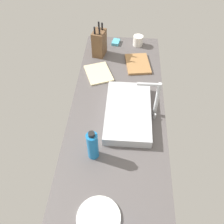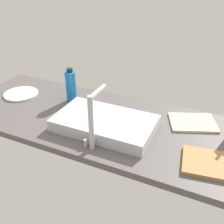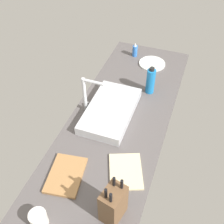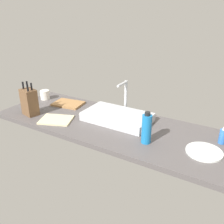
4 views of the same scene
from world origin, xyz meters
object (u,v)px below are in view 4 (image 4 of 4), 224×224
(faucet, at_px, (125,95))
(dinner_plate, at_px, (204,152))
(knife_block, at_px, (29,102))
(soap_bottle, at_px, (223,136))
(sink_basin, at_px, (117,117))
(dish_towel, at_px, (56,120))
(dish_sponge, at_px, (28,104))
(water_bottle, at_px, (147,129))
(coffee_mug, at_px, (45,95))
(cutting_board, at_px, (68,104))

(faucet, height_order, dinner_plate, faucet)
(knife_block, distance_m, soap_bottle, 1.43)
(sink_basin, distance_m, knife_block, 0.71)
(faucet, bearing_deg, dinner_plate, -22.24)
(sink_basin, xyz_separation_m, faucet, (-0.02, 0.16, 0.13))
(knife_block, height_order, dish_towel, knife_block)
(faucet, relative_size, dish_sponge, 3.01)
(dish_towel, relative_size, dish_sponge, 2.63)
(dinner_plate, height_order, dish_towel, same)
(water_bottle, relative_size, dinner_plate, 0.99)
(dish_towel, xyz_separation_m, coffee_mug, (-0.42, 0.30, 0.04))
(dish_towel, xyz_separation_m, dish_sponge, (-0.43, 0.11, 0.01))
(knife_block, distance_m, coffee_mug, 0.36)
(faucet, relative_size, knife_block, 1.01)
(sink_basin, relative_size, coffee_mug, 5.88)
(cutting_board, relative_size, coffee_mug, 2.99)
(soap_bottle, xyz_separation_m, dish_towel, (-1.14, -0.29, -0.05))
(water_bottle, bearing_deg, cutting_board, 163.56)
(knife_block, bearing_deg, dish_towel, 16.65)
(coffee_mug, bearing_deg, sink_basin, -4.47)
(faucet, height_order, soap_bottle, faucet)
(sink_basin, relative_size, knife_block, 1.88)
(sink_basin, distance_m, dish_towel, 0.47)
(faucet, relative_size, dinner_plate, 1.26)
(knife_block, xyz_separation_m, coffee_mug, (-0.16, 0.32, -0.06))
(cutting_board, distance_m, dish_towel, 0.33)
(knife_block, relative_size, cutting_board, 1.05)
(soap_bottle, xyz_separation_m, dinner_plate, (-0.07, -0.17, -0.05))
(faucet, distance_m, dish_sponge, 0.88)
(faucet, height_order, knife_block, faucet)
(water_bottle, xyz_separation_m, dish_sponge, (-1.15, 0.06, -0.09))
(faucet, bearing_deg, coffee_mug, -173.43)
(water_bottle, relative_size, dish_sponge, 2.35)
(knife_block, xyz_separation_m, cutting_board, (0.12, 0.32, -0.10))
(knife_block, relative_size, coffee_mug, 3.13)
(sink_basin, xyz_separation_m, dinner_plate, (0.66, -0.12, -0.03))
(dish_sponge, bearing_deg, knife_block, -36.14)
(water_bottle, height_order, dish_towel, water_bottle)
(dish_towel, height_order, dish_sponge, dish_sponge)
(soap_bottle, distance_m, dinner_plate, 0.19)
(cutting_board, relative_size, dish_towel, 1.08)
(sink_basin, distance_m, soap_bottle, 0.74)
(coffee_mug, bearing_deg, knife_block, -63.31)
(cutting_board, bearing_deg, coffee_mug, -179.98)
(coffee_mug, bearing_deg, soap_bottle, -0.57)
(knife_block, bearing_deg, water_bottle, 16.66)
(water_bottle, bearing_deg, faucet, 134.20)
(soap_bottle, xyz_separation_m, dish_sponge, (-1.57, -0.18, -0.04))
(cutting_board, xyz_separation_m, dish_sponge, (-0.29, -0.19, 0.00))
(soap_bottle, distance_m, coffee_mug, 1.56)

